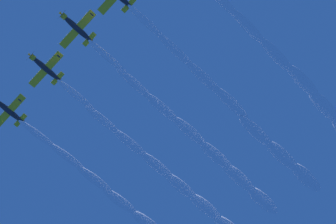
# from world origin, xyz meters

# --- Properties ---
(airplane_right_wingman) EXTENTS (6.43, 6.54, 2.44)m
(airplane_right_wingman) POSITION_xyz_m (-4.31, -0.12, 75.84)
(airplane_right_wingman) COLOR #232328
(airplane_outer_left) EXTENTS (6.43, 6.54, 2.45)m
(airplane_outer_left) POSITION_xyz_m (-10.98, -6.80, 76.60)
(airplane_outer_left) COLOR #232328
(airplane_outer_right) EXTENTS (6.48, 6.48, 2.64)m
(airplane_outer_right) POSITION_xyz_m (-17.59, -14.24, 75.00)
(airplane_outer_right) COLOR #232328
(smoke_trail_lead) EXTENTS (37.91, 31.98, 4.25)m
(smoke_trail_lead) POSITION_xyz_m (-16.01, 35.99, 74.56)
(smoke_trail_lead) COLOR white
(smoke_trail_left_wingman) EXTENTS (37.85, 32.80, 4.12)m
(smoke_trail_left_wingman) POSITION_xyz_m (-24.01, 28.38, 73.53)
(smoke_trail_left_wingman) COLOR white
(smoke_trail_right_wingman) EXTENTS (37.71, 32.42, 4.01)m
(smoke_trail_right_wingman) POSITION_xyz_m (-29.04, 20.95, 74.28)
(smoke_trail_right_wingman) COLOR white
(smoke_trail_outer_left) EXTENTS (37.64, 32.62, 4.16)m
(smoke_trail_outer_left) POSITION_xyz_m (-35.89, 14.47, 75.10)
(smoke_trail_outer_left) COLOR white
(smoke_trail_outer_right) EXTENTS (37.92, 32.53, 4.08)m
(smoke_trail_outer_right) POSITION_xyz_m (-42.44, 6.99, 73.49)
(smoke_trail_outer_right) COLOR white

